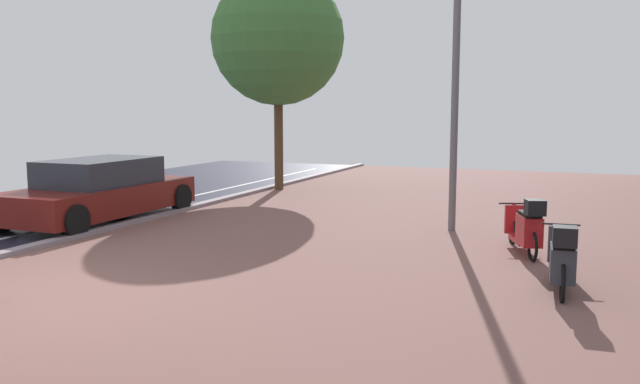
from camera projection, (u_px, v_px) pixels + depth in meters
name	position (u px, v px, depth m)	size (l,w,h in m)	color
ground	(120.00, 322.00, 7.42)	(21.00, 40.00, 0.13)	#202032
scooter_near	(526.00, 228.00, 10.62)	(0.86, 1.73, 0.99)	black
scooter_mid	(562.00, 259.00, 8.48)	(0.52, 1.86, 0.97)	black
parked_car_near	(100.00, 191.00, 13.94)	(1.96, 4.46, 1.30)	maroon
lamp_post	(456.00, 46.00, 12.36)	(0.20, 0.52, 6.41)	slate
street_tree	(278.00, 39.00, 18.69)	(3.79, 3.79, 6.22)	brown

